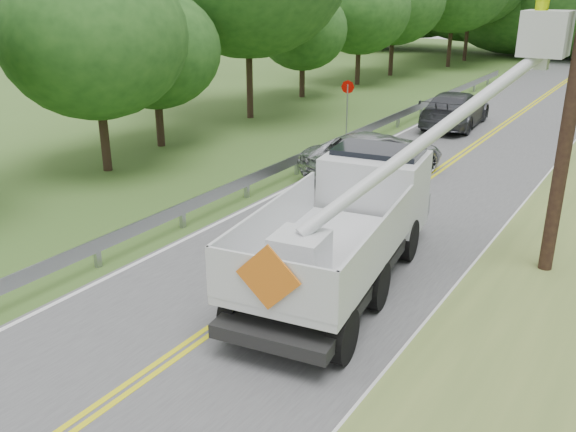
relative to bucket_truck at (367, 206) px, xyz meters
The scene contains 7 objects.
ground 7.60m from the bucket_truck, 100.03° to the right, with size 140.00×140.00×0.00m, color #385221.
road 6.99m from the bucket_truck, 100.95° to the left, with size 7.20×96.00×0.03m.
guardrail 9.32m from the bucket_truck, 124.99° to the left, with size 0.18×48.00×0.77m.
bucket_truck is the anchor object (origin of this frame).
suv_silver 7.74m from the bucket_truck, 113.36° to the left, with size 2.50×5.42×1.51m, color #AFB2B6.
suv_darkgrey 16.55m from the bucket_truck, 101.17° to the left, with size 2.28×5.60×1.63m, color #3C3E43.
stop_sign_permanent 12.32m from the bucket_truck, 119.49° to the left, with size 0.55×0.12×2.62m.
Camera 1 is at (6.85, -4.72, 6.35)m, focal length 38.19 mm.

